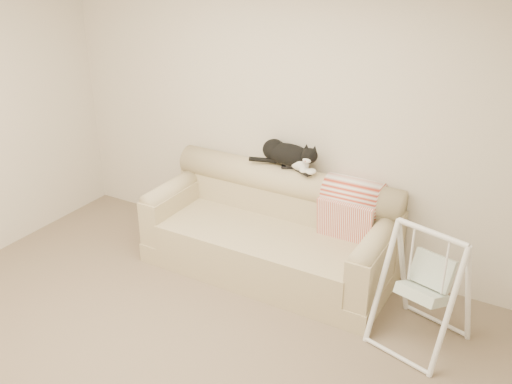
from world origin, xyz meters
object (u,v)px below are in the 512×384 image
remote_b (303,172)px  tuxedo_cat (288,155)px  baby_swing (425,287)px  sofa (272,232)px  remote_a (292,167)px

remote_b → tuxedo_cat: size_ratio=0.26×
remote_b → baby_swing: bearing=-23.8°
sofa → remote_b: remote_b is taller
tuxedo_cat → remote_a: bearing=-1.9°
remote_a → tuxedo_cat: size_ratio=0.28×
sofa → baby_swing: 1.50m
remote_a → baby_swing: (1.39, -0.60, -0.44)m
tuxedo_cat → remote_b: bearing=-16.7°
sofa → tuxedo_cat: (0.02, 0.25, 0.67)m
baby_swing → remote_a: bearing=156.6°
sofa → remote_a: size_ratio=11.85×
remote_a → remote_b: size_ratio=1.07×
remote_b → baby_swing: 1.44m
sofa → remote_a: 0.61m
remote_b → tuxedo_cat: tuxedo_cat is taller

